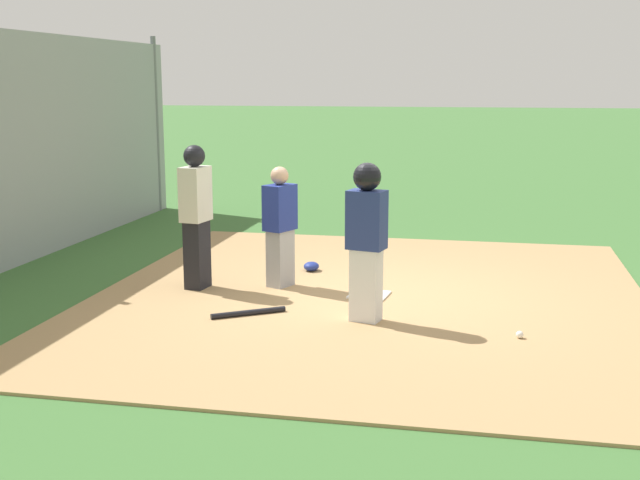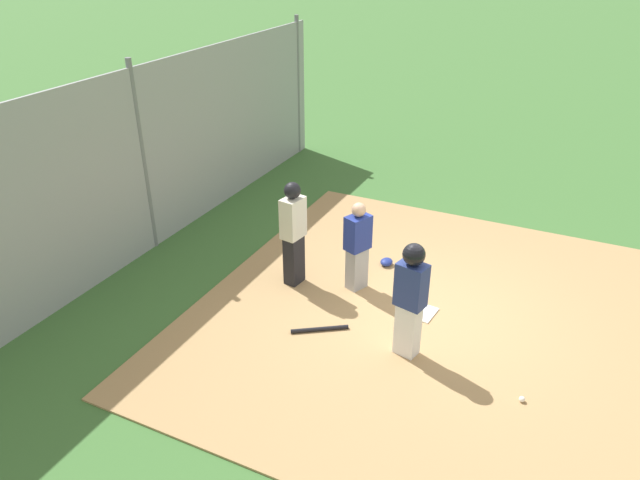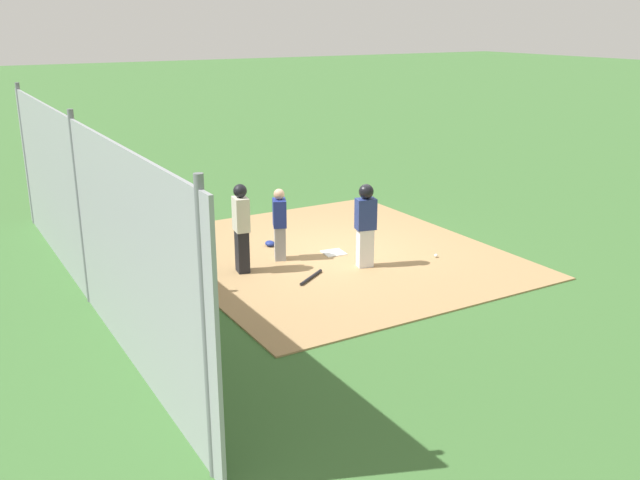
{
  "view_description": "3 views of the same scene",
  "coord_description": "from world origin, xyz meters",
  "px_view_note": "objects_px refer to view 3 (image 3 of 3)",
  "views": [
    {
      "loc": [
        9.21,
        1.31,
        2.53
      ],
      "look_at": [
        0.29,
        -0.53,
        0.73
      ],
      "focal_mm": 45.63,
      "sensor_mm": 36.0,
      "label": 1
    },
    {
      "loc": [
        7.31,
        1.84,
        5.17
      ],
      "look_at": [
        0.14,
        -1.6,
        0.96
      ],
      "focal_mm": 33.29,
      "sensor_mm": 36.0,
      "label": 2
    },
    {
      "loc": [
        11.87,
        -7.32,
        4.75
      ],
      "look_at": [
        0.74,
        -0.77,
        0.65
      ],
      "focal_mm": 39.28,
      "sensor_mm": 36.0,
      "label": 3
    }
  ],
  "objects_px": {
    "catcher": "(280,224)",
    "baseball": "(436,256)",
    "home_plate": "(334,253)",
    "baseball_bat": "(311,277)",
    "catcher_mask": "(270,243)",
    "umpire": "(241,226)",
    "runner": "(366,220)"
  },
  "relations": [
    {
      "from": "catcher",
      "to": "baseball",
      "type": "xyz_separation_m",
      "value": [
        1.54,
        2.83,
        -0.72
      ]
    },
    {
      "from": "home_plate",
      "to": "catcher",
      "type": "bearing_deg",
      "value": -101.84
    },
    {
      "from": "baseball_bat",
      "to": "catcher_mask",
      "type": "distance_m",
      "value": 2.2
    },
    {
      "from": "catcher",
      "to": "umpire",
      "type": "relative_size",
      "value": 0.85
    },
    {
      "from": "runner",
      "to": "baseball_bat",
      "type": "bearing_deg",
      "value": 106.47
    },
    {
      "from": "catcher",
      "to": "catcher_mask",
      "type": "distance_m",
      "value": 1.13
    },
    {
      "from": "umpire",
      "to": "baseball",
      "type": "height_order",
      "value": "umpire"
    },
    {
      "from": "runner",
      "to": "catcher_mask",
      "type": "bearing_deg",
      "value": 39.67
    },
    {
      "from": "umpire",
      "to": "runner",
      "type": "relative_size",
      "value": 1.04
    },
    {
      "from": "catcher_mask",
      "to": "baseball",
      "type": "distance_m",
      "value": 3.57
    },
    {
      "from": "home_plate",
      "to": "catcher_mask",
      "type": "distance_m",
      "value": 1.45
    },
    {
      "from": "catcher",
      "to": "catcher_mask",
      "type": "relative_size",
      "value": 6.16
    },
    {
      "from": "runner",
      "to": "baseball_bat",
      "type": "height_order",
      "value": "runner"
    },
    {
      "from": "home_plate",
      "to": "catcher_mask",
      "type": "height_order",
      "value": "catcher_mask"
    },
    {
      "from": "umpire",
      "to": "baseball",
      "type": "xyz_separation_m",
      "value": [
        1.25,
        3.8,
        -0.88
      ]
    },
    {
      "from": "baseball_bat",
      "to": "catcher",
      "type": "bearing_deg",
      "value": 55.48
    },
    {
      "from": "catcher",
      "to": "baseball",
      "type": "bearing_deg",
      "value": -5.15
    },
    {
      "from": "baseball",
      "to": "baseball_bat",
      "type": "bearing_deg",
      "value": -94.48
    },
    {
      "from": "home_plate",
      "to": "runner",
      "type": "xyz_separation_m",
      "value": [
        1.01,
        0.11,
        0.95
      ]
    },
    {
      "from": "baseball",
      "to": "umpire",
      "type": "bearing_deg",
      "value": -108.21
    },
    {
      "from": "runner",
      "to": "baseball",
      "type": "xyz_separation_m",
      "value": [
        0.29,
        1.58,
        -0.92
      ]
    },
    {
      "from": "home_plate",
      "to": "umpire",
      "type": "relative_size",
      "value": 0.25
    },
    {
      "from": "catcher",
      "to": "catcher_mask",
      "type": "height_order",
      "value": "catcher"
    },
    {
      "from": "catcher",
      "to": "umpire",
      "type": "height_order",
      "value": "umpire"
    },
    {
      "from": "baseball_bat",
      "to": "baseball",
      "type": "height_order",
      "value": "baseball"
    },
    {
      "from": "home_plate",
      "to": "baseball_bat",
      "type": "xyz_separation_m",
      "value": [
        1.08,
        -1.16,
        0.02
      ]
    },
    {
      "from": "catcher",
      "to": "baseball_bat",
      "type": "relative_size",
      "value": 1.78
    },
    {
      "from": "catcher",
      "to": "umpire",
      "type": "bearing_deg",
      "value": -139.98
    },
    {
      "from": "catcher",
      "to": "baseball_bat",
      "type": "height_order",
      "value": "catcher"
    },
    {
      "from": "home_plate",
      "to": "baseball",
      "type": "xyz_separation_m",
      "value": [
        1.3,
        1.69,
        0.03
      ]
    },
    {
      "from": "baseball",
      "to": "home_plate",
      "type": "bearing_deg",
      "value": -127.6
    },
    {
      "from": "catcher_mask",
      "to": "home_plate",
      "type": "bearing_deg",
      "value": 40.28
    }
  ]
}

